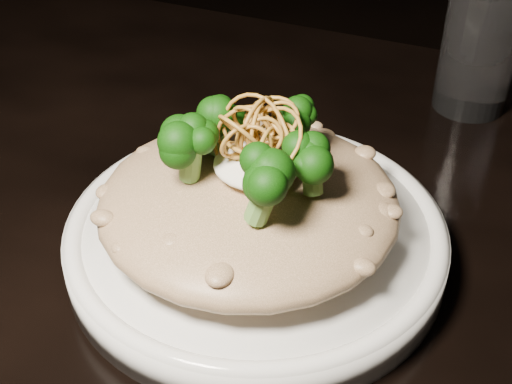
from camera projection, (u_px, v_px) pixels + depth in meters
plate at (256, 240)px, 0.49m from camera, size 0.26×0.26×0.03m
risotto at (249, 201)px, 0.47m from camera, size 0.20×0.20×0.04m
broccoli at (259, 147)px, 0.44m from camera, size 0.13×0.13×0.05m
cheese at (258, 163)px, 0.45m from camera, size 0.06×0.06×0.02m
shallots at (261, 128)px, 0.44m from camera, size 0.06×0.06×0.04m
drinking_glass at (479, 49)px, 0.63m from camera, size 0.09×0.09×0.12m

